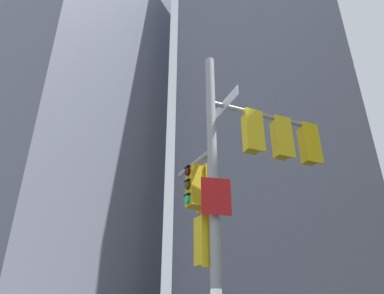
{
  "coord_description": "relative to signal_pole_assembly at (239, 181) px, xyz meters",
  "views": [
    {
      "loc": [
        2.79,
        -7.0,
        1.58
      ],
      "look_at": [
        -0.39,
        -0.24,
        5.52
      ],
      "focal_mm": 35.03,
      "sensor_mm": 36.0,
      "label": 1
    }
  ],
  "objects": [
    {
      "name": "building_tower_left",
      "position": [
        -19.47,
        11.3,
        16.77
      ],
      "size": [
        14.1,
        14.1,
        43.31
      ],
      "primitive_type": "cube",
      "color": "slate",
      "rests_on": "ground"
    },
    {
      "name": "building_mid_block",
      "position": [
        -2.86,
        21.59,
        14.83
      ],
      "size": [
        13.51,
        13.51,
        39.43
      ],
      "primitive_type": "cube",
      "color": "slate",
      "rests_on": "ground"
    },
    {
      "name": "signal_pole_assembly",
      "position": [
        0.0,
        0.0,
        0.0
      ],
      "size": [
        3.53,
        2.71,
        8.1
      ],
      "color": "#9EA0A3",
      "rests_on": "ground"
    }
  ]
}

